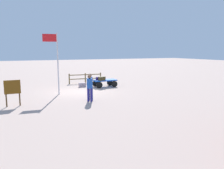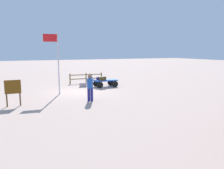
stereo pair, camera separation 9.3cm
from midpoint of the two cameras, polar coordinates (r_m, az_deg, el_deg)
The scene contains 10 objects.
ground_plane at distance 18.01m, azimuth -8.38°, elevation -1.85°, with size 120.00×120.00×0.00m, color #BC9F8F.
luggage_cart at distance 20.10m, azimuth -1.65°, elevation 0.74°, with size 2.10×1.19×0.66m.
suitcase_dark at distance 19.99m, azimuth -3.01°, elevation 1.59°, with size 0.70×0.53×0.25m.
suitcase_grey at distance 19.59m, azimuth -2.36°, elevation 1.56°, with size 0.67×0.49×0.33m.
suitcase_tan at distance 20.26m, azimuth -7.45°, elevation -0.09°, with size 0.62×0.31×0.38m.
worker_lead at distance 14.75m, azimuth -5.44°, elevation -0.05°, with size 0.40×0.40×1.80m.
worker_trailing at distance 14.32m, azimuth -5.61°, elevation -0.27°, with size 0.50×0.50×1.77m.
flagpole at distance 16.95m, azimuth -14.14°, elevation 6.86°, with size 1.08×0.12×4.60m.
signboard at distance 14.30m, azimuth -24.22°, elevation -1.13°, with size 0.91×0.10×1.58m.
wooden_fence at distance 22.50m, azimuth -6.64°, elevation 1.85°, with size 3.39×0.31×1.03m.
Camera 2 is at (4.66, 17.08, 3.33)m, focal length 35.13 mm.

